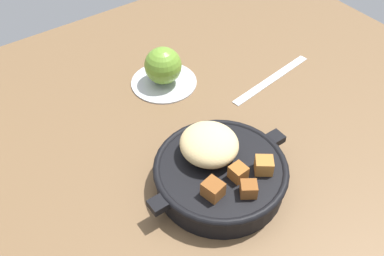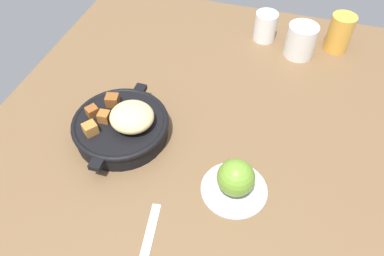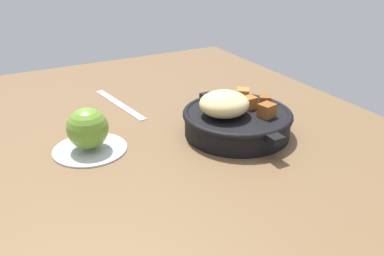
{
  "view_description": "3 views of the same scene",
  "coord_description": "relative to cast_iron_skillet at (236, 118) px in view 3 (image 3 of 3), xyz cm",
  "views": [
    {
      "loc": [
        -28.36,
        -45.35,
        54.79
      ],
      "look_at": [
        1.58,
        -3.43,
        3.77
      ],
      "focal_mm": 41.39,
      "sensor_mm": 36.0,
      "label": 1
    },
    {
      "loc": [
        45.51,
        16.45,
        61.07
      ],
      "look_at": [
        -3.27,
        1.71,
        3.51
      ],
      "focal_mm": 34.5,
      "sensor_mm": 36.0,
      "label": 2
    },
    {
      "loc": [
        -57.61,
        27.51,
        34.0
      ],
      "look_at": [
        -0.24,
        -3.36,
        3.42
      ],
      "focal_mm": 38.48,
      "sensor_mm": 36.0,
      "label": 3
    }
  ],
  "objects": [
    {
      "name": "cast_iron_skillet",
      "position": [
        0.0,
        0.0,
        0.0
      ],
      "size": [
        24.68,
        20.43,
        8.87
      ],
      "color": "black",
      "rests_on": "ground_plane"
    },
    {
      "name": "saucer_plate",
      "position": [
        6.6,
        25.88,
        -2.93
      ],
      "size": [
        12.85,
        12.85,
        0.6
      ],
      "primitive_type": "cylinder",
      "color": "#B7BABF",
      "rests_on": "ground_plane"
    },
    {
      "name": "butter_knife",
      "position": [
        24.46,
        14.3,
        -3.05
      ],
      "size": [
        21.29,
        4.57,
        0.36
      ],
      "primitive_type": "cube",
      "rotation": [
        0.0,
        0.0,
        0.14
      ],
      "color": "silver",
      "rests_on": "ground_plane"
    },
    {
      "name": "ground_plane",
      "position": [
        -0.06,
        12.73,
        -4.43
      ],
      "size": [
        119.41,
        88.46,
        2.4
      ],
      "primitive_type": "cube",
      "color": "brown"
    },
    {
      "name": "red_apple",
      "position": [
        6.6,
        25.88,
        0.95
      ],
      "size": [
        7.16,
        7.16,
        7.16
      ],
      "primitive_type": "sphere",
      "color": "olive",
      "rests_on": "saucer_plate"
    }
  ]
}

